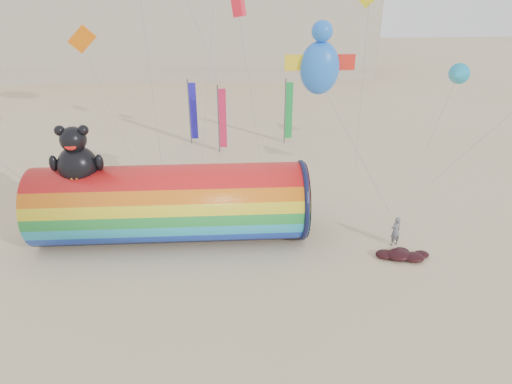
{
  "coord_description": "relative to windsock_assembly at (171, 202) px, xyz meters",
  "views": [
    {
      "loc": [
        -0.75,
        -19.45,
        12.54
      ],
      "look_at": [
        0.5,
        1.5,
        2.4
      ],
      "focal_mm": 32.0,
      "sensor_mm": 36.0,
      "label": 1
    }
  ],
  "objects": [
    {
      "name": "festival_banners",
      "position": [
        3.45,
        13.76,
        0.56
      ],
      "size": [
        8.18,
        2.25,
        5.2
      ],
      "color": "#59595E",
      "rests_on": "ground"
    },
    {
      "name": "fabric_bundle",
      "position": [
        11.26,
        -2.63,
        -1.91
      ],
      "size": [
        2.62,
        1.35,
        0.41
      ],
      "color": "#370A0E",
      "rests_on": "ground"
    },
    {
      "name": "ground",
      "position": [
        3.83,
        -1.3,
        -2.08
      ],
      "size": [
        160.0,
        160.0,
        0.0
      ],
      "primitive_type": "plane",
      "color": "#CCB58C",
      "rests_on": "ground"
    },
    {
      "name": "windsock_assembly",
      "position": [
        0.0,
        0.0,
        0.0
      ],
      "size": [
        13.59,
        4.14,
        6.26
      ],
      "color": "red",
      "rests_on": "ground"
    },
    {
      "name": "kite_handler",
      "position": [
        11.27,
        -1.43,
        -1.28
      ],
      "size": [
        0.68,
        0.57,
        1.6
      ],
      "primitive_type": "imported",
      "rotation": [
        0.0,
        0.0,
        3.51
      ],
      "color": "slate",
      "rests_on": "ground"
    }
  ]
}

